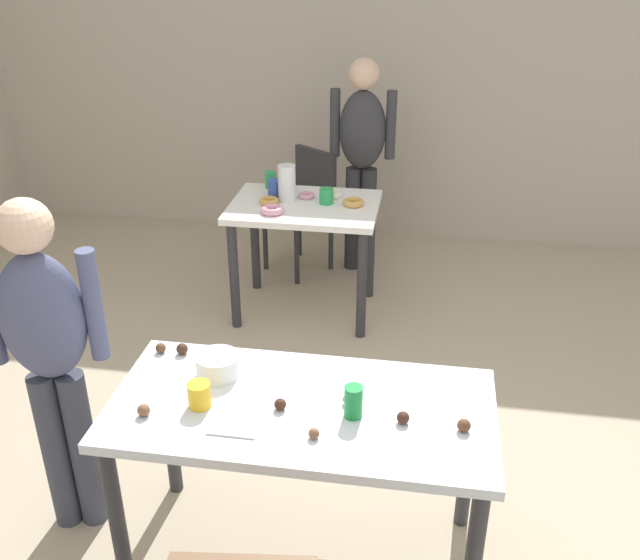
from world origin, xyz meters
name	(u,v)px	position (x,y,z in m)	size (l,w,h in m)	color
ground_plane	(325,510)	(0.00, 0.00, 0.00)	(6.40, 6.40, 0.00)	tan
wall_back	(390,71)	(0.00, 3.20, 1.30)	(6.40, 0.10, 2.60)	#BCB2A3
dining_table_near	(302,427)	(-0.05, -0.25, 0.65)	(1.40, 0.67, 0.75)	silver
dining_table_far	(304,224)	(-0.40, 1.76, 0.62)	(0.91, 0.66, 0.75)	white
chair_far_table	(305,203)	(-0.52, 2.43, 0.50)	(0.56, 0.56, 0.87)	#2D2D33
person_girl_near	(48,346)	(-1.03, -0.21, 0.88)	(0.45, 0.27, 1.47)	#383D4C
person_adult_far	(362,148)	(-0.12, 2.46, 0.91)	(0.45, 0.21, 1.52)	#28282D
mixing_bowl	(218,365)	(-0.40, -0.11, 0.79)	(0.17, 0.17, 0.09)	white
soda_can	(353,402)	(0.14, -0.28, 0.81)	(0.07, 0.07, 0.12)	#198438
fork_near	(231,435)	(-0.26, -0.46, 0.75)	(0.17, 0.02, 0.01)	silver
cup_near_0	(199,395)	(-0.41, -0.31, 0.80)	(0.08, 0.08, 0.09)	yellow
cake_ball_0	(144,410)	(-0.59, -0.40, 0.77)	(0.05, 0.05, 0.05)	brown
cake_ball_1	(464,425)	(0.52, -0.30, 0.77)	(0.05, 0.05, 0.05)	brown
cake_ball_2	(403,418)	(0.32, -0.29, 0.77)	(0.04, 0.04, 0.04)	#3D2319
cake_ball_3	(161,348)	(-0.68, 0.01, 0.77)	(0.04, 0.04, 0.04)	brown
cake_ball_4	(314,434)	(0.02, -0.42, 0.77)	(0.04, 0.04, 0.04)	brown
cake_ball_5	(280,404)	(-0.12, -0.29, 0.77)	(0.04, 0.04, 0.04)	#3D2319
cake_ball_6	(348,400)	(0.11, -0.22, 0.77)	(0.04, 0.04, 0.04)	brown
cake_ball_7	(182,349)	(-0.59, 0.01, 0.77)	(0.05, 0.05, 0.05)	#3D2319
pitcher_far	(287,183)	(-0.52, 1.79, 0.86)	(0.11, 0.11, 0.23)	white
cup_far_0	(326,196)	(-0.27, 1.79, 0.80)	(0.09, 0.09, 0.10)	green
cup_far_1	(275,189)	(-0.61, 1.84, 0.81)	(0.09, 0.09, 0.12)	#3351B2
cup_far_2	(270,180)	(-0.67, 2.02, 0.80)	(0.07, 0.07, 0.11)	green
donut_far_0	(307,195)	(-0.41, 1.87, 0.77)	(0.10, 0.10, 0.03)	pink
donut_far_1	(272,210)	(-0.56, 1.58, 0.77)	(0.14, 0.14, 0.04)	pink
donut_far_2	(288,186)	(-0.56, 2.03, 0.77)	(0.11, 0.11, 0.03)	pink
donut_far_3	(353,202)	(-0.10, 1.78, 0.77)	(0.13, 0.13, 0.04)	gold
donut_far_4	(332,194)	(-0.25, 1.91, 0.77)	(0.13, 0.13, 0.04)	white
donut_far_5	(269,201)	(-0.62, 1.72, 0.77)	(0.12, 0.12, 0.04)	gold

